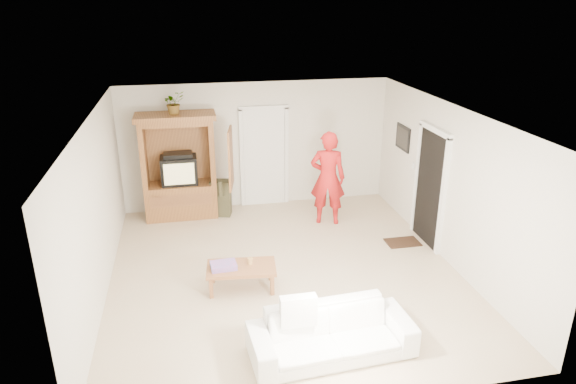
# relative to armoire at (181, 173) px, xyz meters

# --- Properties ---
(floor) EXTENTS (6.00, 6.00, 0.00)m
(floor) POSITION_rel_armoire_xyz_m (1.58, -2.66, -0.91)
(floor) COLOR tan
(floor) RESTS_ON ground
(ceiling) EXTENTS (6.00, 6.00, 0.00)m
(ceiling) POSITION_rel_armoire_xyz_m (1.58, -2.66, 1.69)
(ceiling) COLOR white
(ceiling) RESTS_ON floor
(wall_back) EXTENTS (5.50, 0.00, 5.50)m
(wall_back) POSITION_rel_armoire_xyz_m (1.58, 0.34, 0.39)
(wall_back) COLOR silver
(wall_back) RESTS_ON floor
(wall_front) EXTENTS (5.50, 0.00, 5.50)m
(wall_front) POSITION_rel_armoire_xyz_m (1.58, -5.66, 0.39)
(wall_front) COLOR silver
(wall_front) RESTS_ON floor
(wall_left) EXTENTS (0.00, 6.00, 6.00)m
(wall_left) POSITION_rel_armoire_xyz_m (-1.17, -2.66, 0.39)
(wall_left) COLOR silver
(wall_left) RESTS_ON floor
(wall_right) EXTENTS (0.00, 6.00, 6.00)m
(wall_right) POSITION_rel_armoire_xyz_m (4.33, -2.66, 0.39)
(wall_right) COLOR silver
(wall_right) RESTS_ON floor
(armoire) EXTENTS (1.82, 1.14, 2.10)m
(armoire) POSITION_rel_armoire_xyz_m (0.00, 0.00, 0.00)
(armoire) COLOR #9B622F
(armoire) RESTS_ON floor
(door_back) EXTENTS (0.85, 0.05, 2.04)m
(door_back) POSITION_rel_armoire_xyz_m (1.73, 0.31, 0.11)
(door_back) COLOR white
(door_back) RESTS_ON floor
(doorway_right) EXTENTS (0.05, 0.90, 2.04)m
(doorway_right) POSITION_rel_armoire_xyz_m (4.30, -2.06, 0.11)
(doorway_right) COLOR black
(doorway_right) RESTS_ON floor
(framed_picture) EXTENTS (0.03, 0.60, 0.48)m
(framed_picture) POSITION_rel_armoire_xyz_m (4.31, -0.76, 0.69)
(framed_picture) COLOR black
(framed_picture) RESTS_ON wall_right
(doormat) EXTENTS (0.60, 0.40, 0.02)m
(doormat) POSITION_rel_armoire_xyz_m (3.88, -2.06, -0.90)
(doormat) COLOR #382316
(doormat) RESTS_ON floor
(plant) EXTENTS (0.50, 0.49, 0.43)m
(plant) POSITION_rel_armoire_xyz_m (-0.02, -0.03, 1.41)
(plant) COLOR #4C7238
(plant) RESTS_ON armoire
(man) EXTENTS (0.77, 0.62, 1.84)m
(man) POSITION_rel_armoire_xyz_m (2.77, -0.90, 0.01)
(man) COLOR red
(man) RESTS_ON floor
(sofa) EXTENTS (2.08, 0.93, 0.59)m
(sofa) POSITION_rel_armoire_xyz_m (1.75, -4.77, -0.61)
(sofa) COLOR white
(sofa) RESTS_ON floor
(coffee_table) EXTENTS (1.09, 0.67, 0.39)m
(coffee_table) POSITION_rel_armoire_xyz_m (0.84, -3.03, -0.57)
(coffee_table) COLOR #915A32
(coffee_table) RESTS_ON floor
(towel) EXTENTS (0.40, 0.30, 0.08)m
(towel) POSITION_rel_armoire_xyz_m (0.57, -3.03, -0.48)
(towel) COLOR #D94898
(towel) RESTS_ON coffee_table
(candle) EXTENTS (0.08, 0.08, 0.10)m
(candle) POSITION_rel_armoire_xyz_m (0.98, -2.98, -0.47)
(candle) COLOR tan
(candle) RESTS_ON coffee_table
(backpack_black) EXTENTS (0.31, 0.21, 0.36)m
(backpack_black) POSITION_rel_armoire_xyz_m (0.78, -0.03, -0.73)
(backpack_black) COLOR black
(backpack_black) RESTS_ON floor
(backpack_olive) EXTENTS (0.45, 0.38, 0.74)m
(backpack_olive) POSITION_rel_armoire_xyz_m (0.76, -0.12, -0.54)
(backpack_olive) COLOR #47442B
(backpack_olive) RESTS_ON floor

